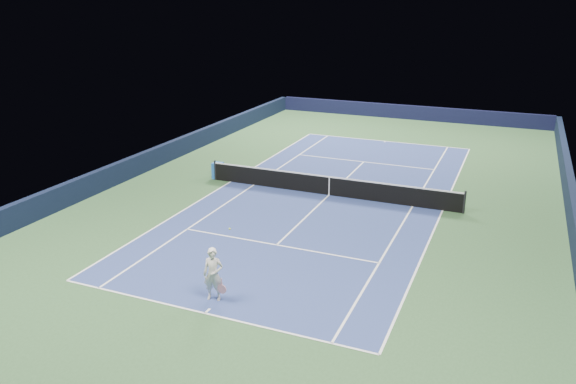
% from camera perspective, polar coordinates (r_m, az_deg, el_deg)
% --- Properties ---
extents(ground, '(40.00, 40.00, 0.00)m').
position_cam_1_polar(ground, '(27.74, 4.19, -0.32)').
color(ground, '#2B4E2A').
rests_on(ground, ground).
extents(wall_far, '(22.00, 0.35, 1.10)m').
position_cam_1_polar(wall_far, '(46.23, 12.20, 7.92)').
color(wall_far, black).
rests_on(wall_far, ground).
extents(wall_right, '(0.35, 40.00, 1.10)m').
position_cam_1_polar(wall_right, '(26.44, 27.04, -2.18)').
color(wall_right, black).
rests_on(wall_right, ground).
extents(wall_left, '(0.35, 40.00, 1.10)m').
position_cam_1_polar(wall_left, '(32.47, -14.21, 3.07)').
color(wall_left, black).
rests_on(wall_left, ground).
extents(court_surface, '(10.97, 23.77, 0.01)m').
position_cam_1_polar(court_surface, '(27.74, 4.19, -0.31)').
color(court_surface, navy).
rests_on(court_surface, ground).
extents(baseline_far, '(10.97, 0.08, 0.00)m').
position_cam_1_polar(baseline_far, '(38.74, 9.87, 5.12)').
color(baseline_far, white).
rests_on(baseline_far, ground).
extents(baseline_near, '(10.97, 0.08, 0.00)m').
position_cam_1_polar(baseline_near, '(17.89, -8.43, -12.09)').
color(baseline_near, white).
rests_on(baseline_near, ground).
extents(sideline_doubles_right, '(0.08, 23.77, 0.00)m').
position_cam_1_polar(sideline_doubles_right, '(26.63, 15.43, -1.81)').
color(sideline_doubles_right, white).
rests_on(sideline_doubles_right, ground).
extents(sideline_doubles_left, '(0.08, 23.77, 0.00)m').
position_cam_1_polar(sideline_doubles_left, '(29.82, -5.84, 1.06)').
color(sideline_doubles_left, white).
rests_on(sideline_doubles_left, ground).
extents(sideline_singles_right, '(0.08, 23.77, 0.00)m').
position_cam_1_polar(sideline_singles_right, '(26.81, 12.54, -1.43)').
color(sideline_singles_right, white).
rests_on(sideline_singles_right, ground).
extents(sideline_singles_left, '(0.08, 23.77, 0.00)m').
position_cam_1_polar(sideline_singles_left, '(29.22, -3.48, 0.74)').
color(sideline_singles_left, white).
rests_on(sideline_singles_left, ground).
extents(service_line_far, '(8.23, 0.08, 0.00)m').
position_cam_1_polar(service_line_far, '(33.59, 7.70, 3.06)').
color(service_line_far, white).
rests_on(service_line_far, ground).
extents(service_line_near, '(8.23, 0.08, 0.00)m').
position_cam_1_polar(service_line_near, '(22.19, -1.16, -5.39)').
color(service_line_near, white).
rests_on(service_line_near, ground).
extents(center_service_line, '(0.08, 12.80, 0.00)m').
position_cam_1_polar(center_service_line, '(27.73, 4.19, -0.30)').
color(center_service_line, white).
rests_on(center_service_line, ground).
extents(center_mark_far, '(0.08, 0.30, 0.00)m').
position_cam_1_polar(center_mark_far, '(38.60, 9.82, 5.07)').
color(center_mark_far, white).
rests_on(center_mark_far, ground).
extents(center_mark_near, '(0.08, 0.30, 0.00)m').
position_cam_1_polar(center_mark_near, '(18.00, -8.18, -11.87)').
color(center_mark_near, white).
rests_on(center_mark_near, ground).
extents(tennis_net, '(12.90, 0.10, 1.07)m').
position_cam_1_polar(tennis_net, '(27.57, 4.21, 0.67)').
color(tennis_net, black).
rests_on(tennis_net, ground).
extents(sponsor_cube, '(0.59, 0.52, 0.87)m').
position_cam_1_polar(sponsor_cube, '(30.35, -7.14, 2.17)').
color(sponsor_cube, blue).
rests_on(sponsor_cube, ground).
extents(tennis_player, '(0.85, 1.32, 2.12)m').
position_cam_1_polar(tennis_player, '(18.18, -7.59, -8.29)').
color(tennis_player, silver).
rests_on(tennis_player, ground).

